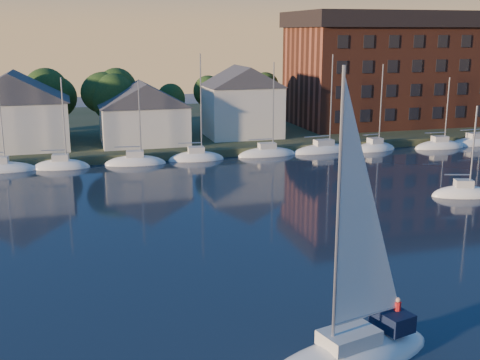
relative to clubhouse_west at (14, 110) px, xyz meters
name	(u,v)px	position (x,y,z in m)	size (l,w,h in m)	color
shoreline_land	(168,129)	(22.00, 17.00, -5.93)	(160.00, 50.00, 2.00)	#364126
wooden_dock	(197,156)	(22.00, -6.00, -5.93)	(120.00, 3.00, 1.00)	brown
clubhouse_west	(14,110)	(0.00, 0.00, 0.00)	(13.65, 9.45, 9.64)	white
clubhouse_centre	(144,112)	(16.00, -1.00, -0.80)	(11.55, 8.40, 8.08)	white
clubhouse_east	(242,101)	(30.00, 1.00, 0.07)	(10.50, 8.40, 9.80)	white
condo_block	(389,68)	(56.00, 6.95, 3.86)	(31.00, 17.00, 17.40)	brown
tree_line	(194,91)	(24.00, 5.00, 1.24)	(93.40, 5.40, 8.90)	#362318
moored_fleet	(234,158)	(26.00, -9.00, -5.83)	(95.50, 2.40, 12.05)	white
hero_sailboat	(351,349)	(18.71, -56.25, -5.31)	(10.26, 5.45, 15.10)	white
drifting_sailboat_right	(463,195)	(42.35, -32.17, -5.83)	(6.26, 3.65, 9.80)	white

